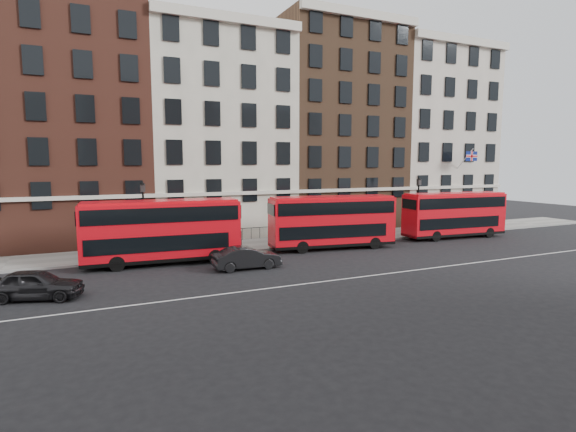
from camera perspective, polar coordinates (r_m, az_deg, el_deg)
name	(u,v)px	position (r m, az deg, el deg)	size (l,w,h in m)	color
ground	(298,275)	(27.51, 1.27, -7.49)	(120.00, 120.00, 0.00)	black
pavement	(242,245)	(37.01, -5.85, -3.72)	(80.00, 5.00, 0.15)	gray
kerb	(253,251)	(34.69, -4.52, -4.40)	(80.00, 0.30, 0.16)	gray
road_centre_line	(313,283)	(25.78, 3.23, -8.46)	(70.00, 0.12, 0.01)	white
building_terrace	(212,126)	(43.52, -9.60, 11.21)	(64.00, 11.95, 22.00)	#BBB6A1
bus_b	(162,230)	(31.12, -15.74, -1.74)	(10.39, 3.11, 4.31)	red
bus_c	(332,221)	(35.53, 5.59, -0.61)	(10.19, 3.73, 4.19)	red
bus_d	(454,214)	(43.34, 20.34, 0.27)	(9.94, 3.06, 4.11)	red
car_rear	(35,284)	(25.84, -29.42, -7.57)	(1.79, 4.45, 1.52)	black
car_front	(247,258)	(29.04, -5.25, -5.31)	(1.52, 4.37, 1.44)	black
lamp_post_left	(144,215)	(33.66, -17.85, 0.12)	(0.44, 0.44, 5.33)	black
lamp_post_right	(418,203)	(43.93, 16.20, 1.64)	(0.44, 0.44, 5.33)	black
traffic_light	(464,208)	(46.54, 21.48, 0.93)	(0.25, 0.45, 3.27)	black
iron_railings	(234,235)	(38.98, -6.91, -2.35)	(6.60, 0.06, 1.00)	black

